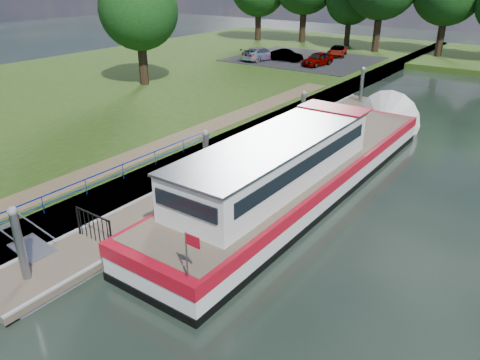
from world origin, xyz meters
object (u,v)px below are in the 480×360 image
Objects in this scene: barge at (309,165)px; car_c at (261,54)px; car_b at (286,55)px; car_d at (337,51)px; pontoon at (260,158)px; car_a at (318,59)px.

barge is 4.68× the size of car_c.
car_d is at bearing -30.94° from car_b.
pontoon is 7.76× the size of car_d.
car_c is (-6.14, -0.70, 0.02)m from car_a.
car_a is at bearing -162.84° from car_c.
car_d is (-8.94, 28.60, 1.19)m from pontoon.
car_a is 6.18m from car_c.
pontoon is at bearing -61.89° from car_a.
car_c is 1.17× the size of car_d.
pontoon is 1.42× the size of barge.
car_a is 1.08× the size of car_b.
car_b is (-3.83, 0.42, -0.07)m from car_a.
car_b is at bearing 122.72° from barge.
car_a reaches higher than pontoon.
car_b is 2.57m from car_c.
car_c is at bearing 112.12° from car_b.
pontoon is at bearing -156.00° from car_b.
car_c is at bearing 127.74° from barge.
car_b is (-11.94, 22.78, 1.22)m from pontoon.
pontoon is 6.64× the size of car_c.
car_d is at bearing 107.35° from pontoon.
car_b is at bearing -143.52° from car_c.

